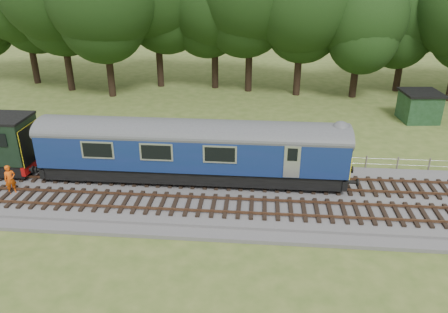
# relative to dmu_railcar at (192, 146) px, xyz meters

# --- Properties ---
(ground) EXTENTS (120.00, 120.00, 0.00)m
(ground) POSITION_rel_dmu_railcar_xyz_m (2.96, -1.40, -2.61)
(ground) COLOR #465E22
(ground) RESTS_ON ground
(ballast) EXTENTS (70.00, 7.00, 0.35)m
(ballast) POSITION_rel_dmu_railcar_xyz_m (2.96, -1.40, -2.43)
(ballast) COLOR #4C4C4F
(ballast) RESTS_ON ground
(track_north) EXTENTS (67.20, 2.40, 0.21)m
(track_north) POSITION_rel_dmu_railcar_xyz_m (2.96, -0.00, -2.19)
(track_north) COLOR black
(track_north) RESTS_ON ballast
(track_south) EXTENTS (67.20, 2.40, 0.21)m
(track_south) POSITION_rel_dmu_railcar_xyz_m (2.96, -3.00, -2.19)
(track_south) COLOR black
(track_south) RESTS_ON ballast
(fence) EXTENTS (64.00, 0.12, 1.00)m
(fence) POSITION_rel_dmu_railcar_xyz_m (2.96, 3.10, -2.61)
(fence) COLOR #6B6054
(fence) RESTS_ON ground
(tree_line) EXTENTS (70.00, 8.00, 18.00)m
(tree_line) POSITION_rel_dmu_railcar_xyz_m (2.96, 20.60, -2.61)
(tree_line) COLOR black
(tree_line) RESTS_ON ground
(dmu_railcar) EXTENTS (18.05, 2.86, 3.88)m
(dmu_railcar) POSITION_rel_dmu_railcar_xyz_m (0.00, 0.00, 0.00)
(dmu_railcar) COLOR black
(dmu_railcar) RESTS_ON ground
(worker) EXTENTS (0.74, 0.73, 1.72)m
(worker) POSITION_rel_dmu_railcar_xyz_m (-10.14, -2.49, -1.40)
(worker) COLOR #E9530C
(worker) RESTS_ON ballast
(shed) EXTENTS (3.40, 3.40, 2.54)m
(shed) POSITION_rel_dmu_railcar_xyz_m (17.41, 13.44, -1.32)
(shed) COLOR #183518
(shed) RESTS_ON ground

